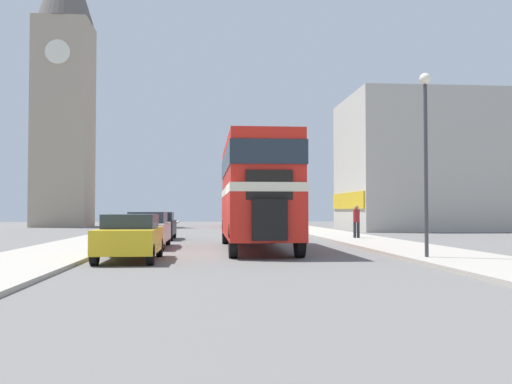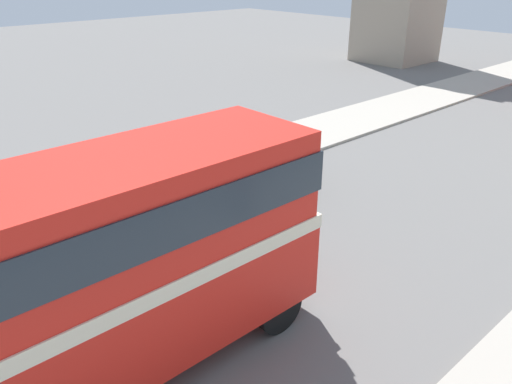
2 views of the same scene
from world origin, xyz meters
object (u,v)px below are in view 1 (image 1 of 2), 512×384
double_decker_bus (256,186)px  bus_distant (237,202)px  car_parked_near (130,237)px  car_parked_mid (148,229)px  car_parked_far (159,225)px  street_lamp (426,136)px  church_tower (64,78)px  pedestrian_walking (356,219)px

double_decker_bus → bus_distant: 32.77m
double_decker_bus → car_parked_near: (-4.42, -4.83, -1.81)m
car_parked_mid → car_parked_far: car_parked_mid is taller
bus_distant → car_parked_mid: size_ratio=2.32×
bus_distant → street_lamp: bearing=-84.1°
double_decker_bus → bus_distant: double_decker_bus is taller
double_decker_bus → car_parked_mid: size_ratio=2.22×
church_tower → bus_distant: bearing=-2.1°
car_parked_far → street_lamp: 17.20m
double_decker_bus → street_lamp: street_lamp is taller
church_tower → car_parked_far: bearing=-65.7°
car_parked_near → church_tower: size_ratio=0.14×
bus_distant → church_tower: 20.74m
bus_distant → church_tower: (-16.85, 0.61, 12.08)m
street_lamp → double_decker_bus: bearing=131.3°
double_decker_bus → pedestrian_walking: (6.00, 6.85, -1.47)m
street_lamp → car_parked_mid: bearing=143.2°
double_decker_bus → pedestrian_walking: bearing=48.8°
bus_distant → car_parked_far: (-5.55, -24.41, -1.66)m
double_decker_bus → car_parked_far: bearing=118.8°
double_decker_bus → bus_distant: size_ratio=0.96×
church_tower → car_parked_mid: bearing=-70.3°
bus_distant → car_parked_near: (-5.37, -37.58, -1.67)m
car_parked_far → street_lamp: size_ratio=0.67×
double_decker_bus → car_parked_near: 6.79m
double_decker_bus → church_tower: (-15.90, 33.36, 11.94)m
car_parked_far → pedestrian_walking: (10.59, -1.50, 0.33)m
car_parked_mid → pedestrian_walking: 11.81m
car_parked_near → car_parked_far: bearing=90.8°
double_decker_bus → car_parked_mid: (-4.50, 1.46, -1.79)m
car_parked_mid → street_lamp: 12.22m
car_parked_near → car_parked_far: car_parked_far is taller
double_decker_bus → pedestrian_walking: size_ratio=5.91×
car_parked_mid → car_parked_far: (-0.09, 6.88, -0.02)m
street_lamp → church_tower: size_ratio=0.21×
bus_distant → pedestrian_walking: size_ratio=6.18×
double_decker_bus → car_parked_far: double_decker_bus is taller
bus_distant → double_decker_bus: bearing=-91.7°
car_parked_mid → church_tower: size_ratio=0.16×
pedestrian_walking → church_tower: size_ratio=0.06×
car_parked_mid → church_tower: bearing=109.7°
car_parked_near → pedestrian_walking: size_ratio=2.30×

